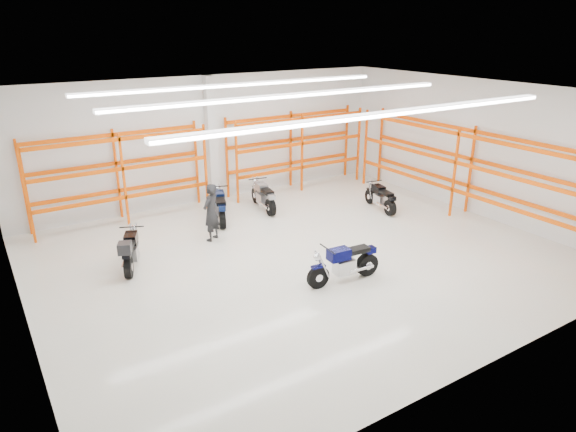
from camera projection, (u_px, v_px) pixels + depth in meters
ground at (302, 256)px, 14.46m from camera, size 14.00×14.00×0.00m
room_shell at (302, 141)px, 13.33m from camera, size 14.02×12.02×4.51m
motorcycle_main at (347, 264)px, 12.91m from camera, size 2.08×0.69×1.02m
motorcycle_back_a at (130, 251)px, 13.55m from camera, size 1.06×1.95×1.05m
motorcycle_back_b at (220, 207)px, 16.85m from camera, size 0.98×2.05×1.04m
motorcycle_back_c at (264, 197)px, 17.90m from camera, size 0.73×2.05×1.01m
motorcycle_back_d at (381, 198)px, 17.89m from camera, size 0.70×1.88×0.93m
standing_man at (211, 212)px, 15.26m from camera, size 0.77×0.70×1.76m
structural_column at (212, 140)px, 18.28m from camera, size 0.32×0.32×4.50m
pallet_racking_back_left at (119, 169)px, 16.46m from camera, size 5.67×0.87×3.00m
pallet_racking_back_right at (296, 144)px, 19.88m from camera, size 5.67×0.87×3.00m
pallet_racking_side at (464, 162)px, 17.08m from camera, size 0.87×9.07×3.00m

